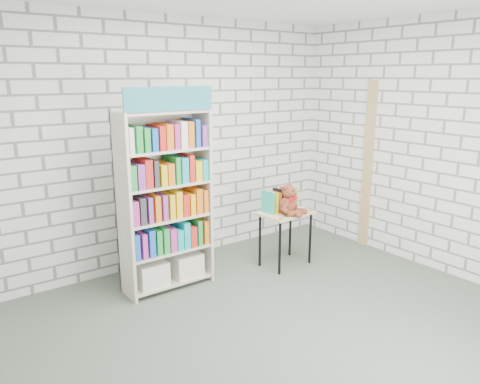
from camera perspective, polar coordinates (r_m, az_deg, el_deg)
ground at (r=4.31m, az=5.42°, el=-16.05°), size 4.50×4.50×0.00m
room_shell at (r=3.75m, az=6.05°, el=8.25°), size 4.52×4.02×2.81m
bookshelf at (r=4.77m, az=-9.12°, el=-0.94°), size 0.92×0.36×2.06m
display_table at (r=5.40m, az=5.60°, el=-3.33°), size 0.62×0.45×0.64m
table_books at (r=5.40m, az=4.92°, el=-0.94°), size 0.43×0.21×0.25m
teddy_bear at (r=5.24m, az=6.07°, el=-1.27°), size 0.33×0.31×0.35m
door_trim at (r=6.12m, az=15.31°, el=3.13°), size 0.05×0.12×2.10m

